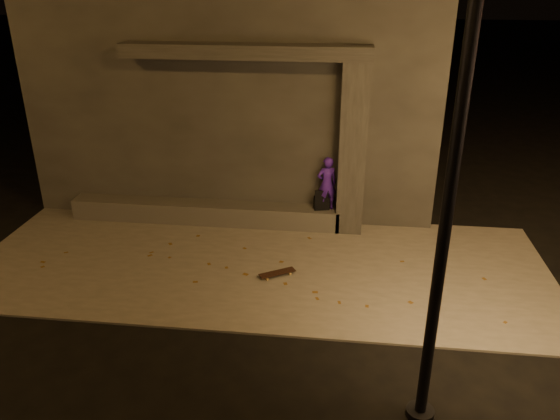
# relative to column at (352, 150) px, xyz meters

# --- Properties ---
(ground) EXTENTS (120.00, 120.00, 0.00)m
(ground) POSITION_rel_column_xyz_m (-1.70, -3.75, -1.84)
(ground) COLOR black
(ground) RESTS_ON ground
(sidewalk) EXTENTS (11.00, 4.40, 0.04)m
(sidewalk) POSITION_rel_column_xyz_m (-1.70, -1.75, -1.82)
(sidewalk) COLOR #68645C
(sidewalk) RESTS_ON ground
(building) EXTENTS (9.00, 5.10, 5.22)m
(building) POSITION_rel_column_xyz_m (-2.70, 2.74, 0.77)
(building) COLOR #353230
(building) RESTS_ON ground
(ledge) EXTENTS (6.00, 0.55, 0.45)m
(ledge) POSITION_rel_column_xyz_m (-3.20, 0.00, -1.58)
(ledge) COLOR #585650
(ledge) RESTS_ON sidewalk
(column) EXTENTS (0.55, 0.55, 3.60)m
(column) POSITION_rel_column_xyz_m (0.00, 0.00, 0.00)
(column) COLOR #353230
(column) RESTS_ON sidewalk
(canopy) EXTENTS (5.00, 0.70, 0.28)m
(canopy) POSITION_rel_column_xyz_m (-2.20, 0.05, 1.94)
(canopy) COLOR #353230
(canopy) RESTS_ON column
(skateboarder) EXTENTS (0.50, 0.40, 1.18)m
(skateboarder) POSITION_rel_column_xyz_m (-0.50, 0.00, -0.76)
(skateboarder) COLOR #441BB1
(skateboarder) RESTS_ON ledge
(backpack) EXTENTS (0.36, 0.27, 0.46)m
(backpack) POSITION_rel_column_xyz_m (-0.60, -0.00, -1.19)
(backpack) COLOR black
(backpack) RESTS_ON ledge
(skateboard) EXTENTS (0.68, 0.51, 0.08)m
(skateboard) POSITION_rel_column_xyz_m (-1.29, -2.18, -1.74)
(skateboard) COLOR black
(skateboard) RESTS_ON sidewalk
(street_lamp_0) EXTENTS (0.36, 0.36, 6.95)m
(street_lamp_0) POSITION_rel_column_xyz_m (0.95, -5.35, 2.11)
(street_lamp_0) COLOR black
(street_lamp_0) RESTS_ON ground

